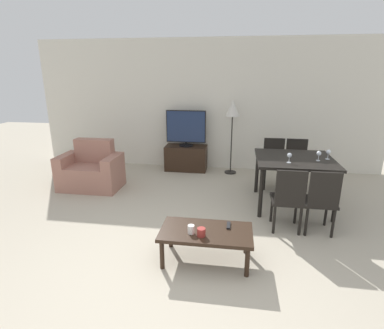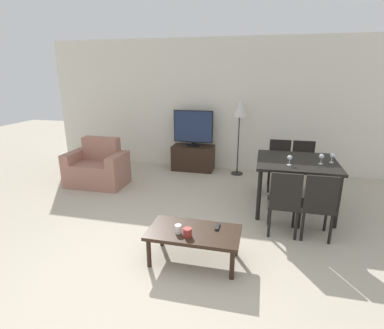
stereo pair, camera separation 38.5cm
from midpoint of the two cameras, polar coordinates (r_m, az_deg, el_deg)
name	(u,v)px [view 1 (the left image)]	position (r m, az deg, el deg)	size (l,w,h in m)	color
ground_plane	(163,283)	(3.25, -9.15, -21.56)	(18.00, 18.00, 0.00)	#B2A893
wall_back	(206,106)	(6.44, 0.94, 11.14)	(7.32, 0.06, 2.70)	silver
armchair	(91,171)	(5.77, -20.45, -1.19)	(1.06, 0.66, 0.86)	#9E6B5B
tv_stand	(186,158)	(6.43, -2.84, 1.25)	(0.87, 0.44, 0.53)	black
tv	(186,128)	(6.28, -2.93, 6.89)	(0.83, 0.29, 0.75)	black
coffee_table	(206,234)	(3.35, -0.67, -13.19)	(1.00, 0.54, 0.37)	black
dining_table	(294,164)	(4.76, 16.75, 0.13)	(1.14, 1.08, 0.78)	black
dining_chair_near	(288,197)	(4.00, 15.25, -6.09)	(0.40, 0.40, 0.88)	black
dining_chair_far	(296,161)	(5.65, 17.45, 0.53)	(0.40, 0.40, 0.88)	black
dining_chair_near_right	(321,199)	(4.07, 20.88, -6.23)	(0.40, 0.40, 0.88)	black
dining_chair_far_left	(274,161)	(5.60, 13.41, 0.71)	(0.40, 0.40, 0.88)	black
floor_lamp	(233,112)	(6.04, 5.92, 9.89)	(0.29, 0.29, 1.51)	black
remote_primary	(229,225)	(3.41, 3.72, -11.56)	(0.04, 0.15, 0.02)	black
cup_white_near	(201,232)	(3.21, -1.75, -12.83)	(0.09, 0.09, 0.09)	maroon
cup_colored_far	(191,229)	(3.26, -3.64, -12.29)	(0.07, 0.07, 0.09)	white
wine_glass_left	(328,153)	(4.80, 22.49, 2.08)	(0.07, 0.07, 0.15)	silver
wine_glass_center	(289,156)	(4.43, 15.74, 1.56)	(0.07, 0.07, 0.15)	silver
wine_glass_right	(319,154)	(4.67, 20.88, 1.85)	(0.07, 0.07, 0.15)	silver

